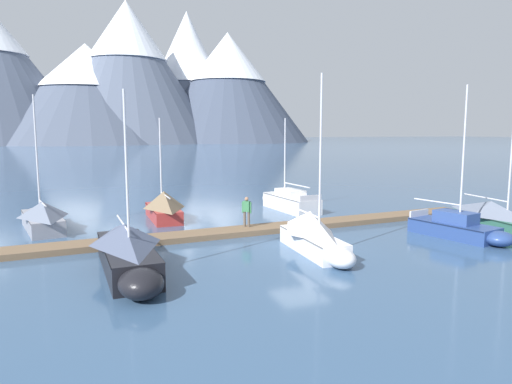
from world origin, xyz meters
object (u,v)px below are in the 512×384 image
(sailboat_nearest_berth, at_px, (42,216))
(sailboat_end_of_dock, at_px, (499,217))
(sailboat_mid_dock_starboard, at_px, (314,234))
(person_on_dock, at_px, (247,210))
(sailboat_far_berth, at_px, (288,201))
(sailboat_second_berth, at_px, (128,252))
(sailboat_outer_slip, at_px, (460,228))
(sailboat_mid_dock_port, at_px, (163,206))

(sailboat_nearest_berth, bearing_deg, sailboat_end_of_dock, -21.17)
(sailboat_mid_dock_starboard, height_order, person_on_dock, sailboat_mid_dock_starboard)
(sailboat_far_berth, xyz_separation_m, person_on_dock, (-5.35, -6.08, 0.63))
(sailboat_nearest_berth, height_order, sailboat_second_berth, sailboat_nearest_berth)
(person_on_dock, bearing_deg, sailboat_end_of_dock, -18.70)
(sailboat_far_berth, bearing_deg, sailboat_second_berth, -136.78)
(sailboat_far_berth, bearing_deg, sailboat_nearest_berth, -175.75)
(sailboat_second_berth, bearing_deg, sailboat_outer_slip, 0.20)
(sailboat_mid_dock_starboard, distance_m, person_on_dock, 5.57)
(sailboat_outer_slip, relative_size, person_on_dock, 4.74)
(sailboat_mid_dock_port, relative_size, sailboat_outer_slip, 0.81)
(sailboat_mid_dock_port, bearing_deg, sailboat_outer_slip, -38.52)
(sailboat_nearest_berth, xyz_separation_m, sailboat_mid_dock_port, (7.09, 0.65, 0.08))
(sailboat_far_berth, height_order, sailboat_end_of_dock, sailboat_end_of_dock)
(sailboat_nearest_berth, xyz_separation_m, sailboat_end_of_dock, (24.57, -9.51, -0.05))
(person_on_dock, bearing_deg, sailboat_mid_dock_starboard, -75.31)
(sailboat_far_berth, relative_size, sailboat_end_of_dock, 0.79)
(sailboat_far_berth, height_order, person_on_dock, sailboat_far_berth)
(sailboat_end_of_dock, bearing_deg, person_on_dock, 161.30)
(sailboat_outer_slip, bearing_deg, sailboat_mid_dock_port, 141.48)
(sailboat_second_berth, distance_m, person_on_dock, 8.95)
(sailboat_mid_dock_starboard, bearing_deg, sailboat_outer_slip, -0.69)
(sailboat_nearest_berth, height_order, person_on_dock, sailboat_nearest_berth)
(sailboat_outer_slip, distance_m, person_on_dock, 11.48)
(sailboat_mid_dock_starboard, relative_size, sailboat_end_of_dock, 0.99)
(sailboat_mid_dock_starboard, bearing_deg, sailboat_nearest_berth, 140.12)
(sailboat_far_berth, bearing_deg, person_on_dock, -131.38)
(sailboat_outer_slip, height_order, sailboat_end_of_dock, sailboat_end_of_dock)
(person_on_dock, bearing_deg, sailboat_mid_dock_port, 124.32)
(sailboat_mid_dock_port, xyz_separation_m, sailboat_far_berth, (9.12, 0.56, -0.24))
(person_on_dock, bearing_deg, sailboat_far_berth, 48.62)
(sailboat_nearest_berth, height_order, sailboat_outer_slip, sailboat_outer_slip)
(sailboat_second_berth, xyz_separation_m, person_on_dock, (7.01, 5.54, 0.38))
(sailboat_mid_dock_starboard, distance_m, sailboat_far_berth, 12.12)
(sailboat_second_berth, height_order, sailboat_end_of_dock, sailboat_end_of_dock)
(sailboat_mid_dock_starboard, distance_m, sailboat_end_of_dock, 12.33)
(sailboat_mid_dock_port, xyz_separation_m, sailboat_end_of_dock, (17.48, -10.16, -0.13))
(sailboat_second_berth, distance_m, sailboat_far_berth, 16.97)
(sailboat_nearest_berth, distance_m, sailboat_outer_slip, 23.34)
(sailboat_outer_slip, bearing_deg, sailboat_far_berth, 112.14)
(sailboat_nearest_berth, distance_m, sailboat_mid_dock_starboard, 15.99)
(sailboat_second_berth, relative_size, sailboat_mid_dock_port, 1.16)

